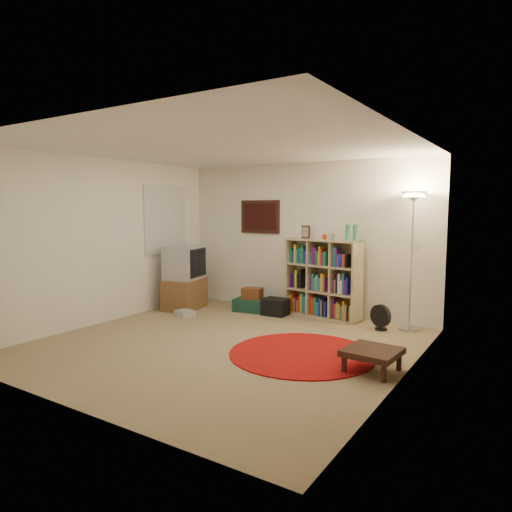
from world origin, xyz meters
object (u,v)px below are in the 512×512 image
Objects in this scene: floor_fan at (380,317)px; tv_stand at (185,278)px; side_table at (372,353)px; bookshelf at (322,280)px; suitcase at (255,305)px; floor_lamp at (413,216)px.

floor_fan is 0.34× the size of tv_stand.
side_table is at bearing -54.24° from floor_fan.
bookshelf reaches higher than side_table.
bookshelf is 2.54m from side_table.
tv_stand is 1.31m from suitcase.
bookshelf is 1.26m from suitcase.
bookshelf is at bearing 177.55° from floor_lamp.
bookshelf is 1.35× the size of tv_stand.
tv_stand is at bearing -153.56° from bookshelf.
side_table is at bearing -45.12° from bookshelf.
tv_stand reaches higher than floor_fan.
floor_lamp reaches higher than floor_fan.
bookshelf is 2.09× the size of suitcase.
tv_stand is 1.54× the size of suitcase.
tv_stand reaches higher than side_table.
side_table is at bearing -87.30° from floor_lamp.
tv_stand is (-3.67, -0.68, -1.11)m from floor_lamp.
suitcase is (-1.13, -0.25, -0.50)m from bookshelf.
floor_fan is at bearing -4.81° from tv_stand.
floor_lamp is at bearing 92.70° from side_table.
floor_lamp is at bearing 56.67° from floor_fan.
bookshelf is 4.02× the size of floor_fan.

